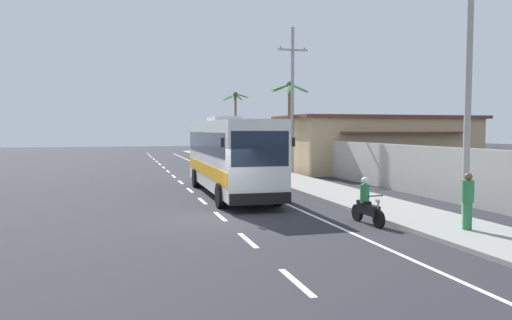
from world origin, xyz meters
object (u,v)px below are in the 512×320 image
at_px(utility_pole_mid, 292,99).
at_px(palm_nearest, 235,110).
at_px(pedestrian_near_kerb, 265,162).
at_px(palm_second, 290,110).
at_px(coach_bus_foreground, 229,154).
at_px(pedestrian_midwalk, 468,200).
at_px(utility_pole_nearest, 469,77).
at_px(motorcycle_beside_bus, 367,205).
at_px(roadside_building, 376,143).

xyz_separation_m(utility_pole_mid, palm_nearest, (1.06, 22.53, 0.04)).
xyz_separation_m(pedestrian_near_kerb, utility_pole_mid, (2.47, 1.49, 4.39)).
relative_size(palm_nearest, palm_second, 1.10).
bearing_deg(coach_bus_foreground, pedestrian_near_kerb, 61.98).
bearing_deg(pedestrian_midwalk, utility_pole_nearest, -53.97).
relative_size(motorcycle_beside_bus, utility_pole_mid, 0.19).
distance_m(pedestrian_near_kerb, utility_pole_nearest, 17.45).
relative_size(pedestrian_near_kerb, utility_pole_nearest, 0.18).
height_order(coach_bus_foreground, utility_pole_mid, utility_pole_mid).
bearing_deg(palm_nearest, motorcycle_beside_bus, -96.85).
height_order(motorcycle_beside_bus, pedestrian_midwalk, pedestrian_midwalk).
height_order(coach_bus_foreground, pedestrian_midwalk, coach_bus_foreground).
bearing_deg(motorcycle_beside_bus, coach_bus_foreground, 107.89).
distance_m(motorcycle_beside_bus, utility_pole_nearest, 5.99).
bearing_deg(palm_nearest, pedestrian_near_kerb, -98.35).
xyz_separation_m(utility_pole_nearest, roadside_building, (7.43, 19.75, -2.96)).
bearing_deg(roadside_building, pedestrian_near_kerb, -163.48).
bearing_deg(pedestrian_midwalk, palm_nearest, -20.17).
xyz_separation_m(utility_pole_mid, palm_second, (0.61, 2.26, -0.70)).
relative_size(coach_bus_foreground, palm_nearest, 1.56).
bearing_deg(palm_nearest, utility_pole_mid, -92.70).
xyz_separation_m(motorcycle_beside_bus, palm_nearest, (4.91, 40.83, 4.82)).
height_order(pedestrian_near_kerb, palm_second, palm_second).
relative_size(pedestrian_midwalk, utility_pole_nearest, 0.18).
bearing_deg(pedestrian_near_kerb, coach_bus_foreground, 157.87).
relative_size(utility_pole_mid, palm_second, 1.51).
xyz_separation_m(motorcycle_beside_bus, pedestrian_near_kerb, (1.38, 16.81, 0.39)).
bearing_deg(palm_second, coach_bus_foreground, -121.98).
bearing_deg(pedestrian_near_kerb, pedestrian_midwalk, -171.55).
distance_m(pedestrian_midwalk, palm_second, 23.23).
distance_m(utility_pole_mid, palm_nearest, 22.55).
bearing_deg(utility_pole_mid, pedestrian_midwalk, -94.49).
bearing_deg(utility_pole_mid, coach_bus_foreground, -125.34).
bearing_deg(motorcycle_beside_bus, palm_second, 77.77).
bearing_deg(pedestrian_near_kerb, motorcycle_beside_bus, -178.80).
bearing_deg(utility_pole_mid, motorcycle_beside_bus, -101.86).
distance_m(coach_bus_foreground, palm_second, 14.07).
height_order(motorcycle_beside_bus, palm_second, palm_second).
height_order(utility_pole_mid, roadside_building, utility_pole_mid).
bearing_deg(utility_pole_nearest, palm_nearest, 88.72).
bearing_deg(pedestrian_midwalk, utility_pole_mid, -21.11).
xyz_separation_m(pedestrian_near_kerb, utility_pole_nearest, (2.61, -16.77, 4.07)).
bearing_deg(roadside_building, utility_pole_mid, -168.88).
bearing_deg(coach_bus_foreground, palm_second, 58.02).
bearing_deg(pedestrian_midwalk, motorcycle_beside_bus, 27.92).
relative_size(motorcycle_beside_bus, roadside_building, 0.13).
xyz_separation_m(pedestrian_midwalk, utility_pole_nearest, (1.76, 2.31, 4.05)).
bearing_deg(pedestrian_midwalk, roadside_building, -39.26).
distance_m(motorcycle_beside_bus, palm_second, 21.43).
height_order(coach_bus_foreground, palm_second, palm_second).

